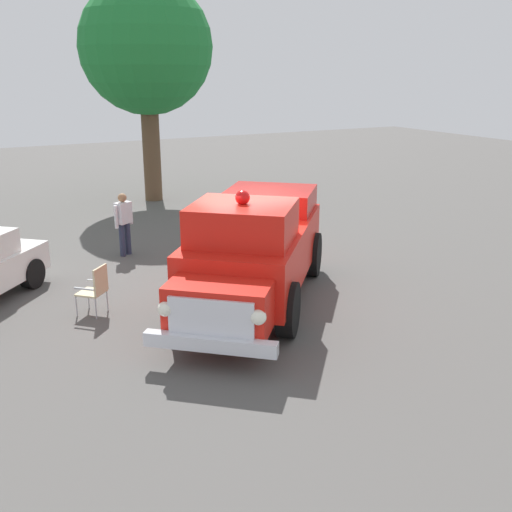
% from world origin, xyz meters
% --- Properties ---
extents(ground_plane, '(60.00, 60.00, 0.00)m').
position_xyz_m(ground_plane, '(0.00, 0.00, 0.00)').
color(ground_plane, '#514F4C').
extents(vintage_fire_truck, '(5.92, 5.53, 2.59)m').
position_xyz_m(vintage_fire_truck, '(-0.44, 0.09, 1.20)').
color(vintage_fire_truck, black).
rests_on(vintage_fire_truck, ground).
extents(lawn_chair_spare, '(0.69, 0.69, 1.02)m').
position_xyz_m(lawn_chair_spare, '(0.43, 3.20, 0.59)').
color(lawn_chair_spare, '#B7BABF').
rests_on(lawn_chair_spare, ground).
extents(spectator_standing, '(0.44, 0.60, 1.68)m').
position_xyz_m(spectator_standing, '(4.10, 1.55, 0.96)').
color(spectator_standing, '#2D334C').
rests_on(spectator_standing, ground).
extents(oak_tree_distant, '(4.74, 4.74, 7.89)m').
position_xyz_m(oak_tree_distant, '(10.54, -1.43, 5.46)').
color(oak_tree_distant, brown).
rests_on(oak_tree_distant, ground).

